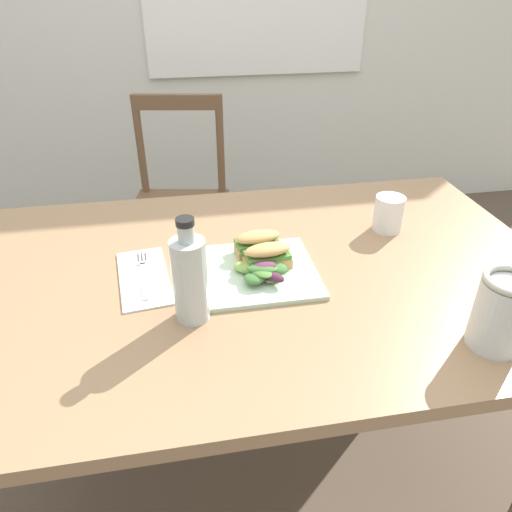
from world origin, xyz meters
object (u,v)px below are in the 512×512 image
chair_wooden_far (180,205)px  mason_jar_iced_tea (501,315)px  dining_table (257,313)px  sandwich_half_front (266,256)px  bottle_cold_brew (190,283)px  sandwich_half_back (258,243)px  fork_on_napkin (143,272)px  cup_extra_side (389,214)px  plate_lunch (259,271)px

chair_wooden_far → mason_jar_iced_tea: size_ratio=6.14×
dining_table → mason_jar_iced_tea: (0.37, -0.31, 0.19)m
sandwich_half_front → bottle_cold_brew: (-0.17, -0.13, 0.04)m
sandwich_half_front → sandwich_half_back: (-0.01, 0.06, 0.00)m
dining_table → bottle_cold_brew: size_ratio=6.38×
dining_table → sandwich_half_back: size_ratio=12.47×
dining_table → chair_wooden_far: bearing=98.8°
sandwich_half_front → fork_on_napkin: sandwich_half_front is taller
sandwich_half_back → mason_jar_iced_tea: 0.51m
sandwich_half_front → sandwich_half_back: size_ratio=1.00×
sandwich_half_front → cup_extra_side: (0.34, 0.13, 0.01)m
sandwich_half_front → plate_lunch: bearing=-153.6°
sandwich_half_front → fork_on_napkin: bearing=172.8°
dining_table → chair_wooden_far: (-0.15, 0.99, -0.17)m
sandwich_half_front → mason_jar_iced_tea: bearing=-40.9°
sandwich_half_back → bottle_cold_brew: bearing=-129.9°
dining_table → mason_jar_iced_tea: mason_jar_iced_tea is taller
sandwich_half_back → fork_on_napkin: 0.26m
plate_lunch → sandwich_half_front: sandwich_half_front is taller
plate_lunch → mason_jar_iced_tea: size_ratio=1.72×
sandwich_half_front → bottle_cold_brew: bottle_cold_brew is taller
fork_on_napkin → mason_jar_iced_tea: size_ratio=1.31×
dining_table → chair_wooden_far: 1.01m
sandwich_half_back → cup_extra_side: bearing=12.1°
plate_lunch → fork_on_napkin: (-0.25, 0.04, 0.00)m
plate_lunch → sandwich_half_back: 0.08m
dining_table → chair_wooden_far: size_ratio=1.54×
sandwich_half_front → cup_extra_side: 0.36m
sandwich_half_back → bottle_cold_brew: 0.25m
fork_on_napkin → mason_jar_iced_tea: mason_jar_iced_tea is taller
cup_extra_side → fork_on_napkin: bearing=-170.7°
chair_wooden_far → mason_jar_iced_tea: 1.44m
dining_table → sandwich_half_back: (0.01, 0.05, 0.16)m
dining_table → fork_on_napkin: 0.28m
sandwich_half_back → mason_jar_iced_tea: (0.36, -0.36, 0.03)m
dining_table → sandwich_half_front: size_ratio=12.47×
sandwich_half_back → dining_table: bearing=-101.0°
dining_table → mason_jar_iced_tea: 0.51m
plate_lunch → cup_extra_side: 0.38m
sandwich_half_front → cup_extra_side: size_ratio=1.20×
dining_table → cup_extra_side: cup_extra_side is taller
fork_on_napkin → mason_jar_iced_tea: bearing=-28.7°
sandwich_half_front → mason_jar_iced_tea: size_ratio=0.76×
chair_wooden_far → sandwich_half_back: chair_wooden_far is taller
bottle_cold_brew → sandwich_half_front: bearing=38.2°
sandwich_half_front → bottle_cold_brew: bearing=-141.8°
plate_lunch → sandwich_half_back: sandwich_half_back is taller
mason_jar_iced_tea → cup_extra_side: 0.44m
dining_table → fork_on_napkin: fork_on_napkin is taller
dining_table → bottle_cold_brew: bearing=-137.3°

